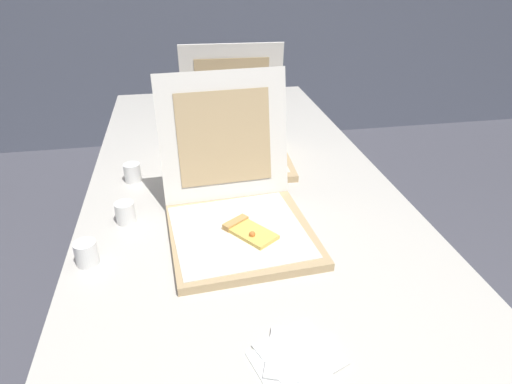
# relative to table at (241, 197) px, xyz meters

# --- Properties ---
(table) EXTENTS (0.97, 2.19, 0.75)m
(table) POSITION_rel_table_xyz_m (0.00, 0.00, 0.00)
(table) COLOR beige
(table) RESTS_ON ground
(pizza_box_front) EXTENTS (0.40, 0.46, 0.38)m
(pizza_box_front) POSITION_rel_table_xyz_m (-0.05, -0.25, 0.10)
(pizza_box_front) COLOR tan
(pizza_box_front) RESTS_ON table
(pizza_box_middle) EXTENTS (0.38, 0.39, 0.39)m
(pizza_box_middle) POSITION_rel_table_xyz_m (0.01, 0.21, 0.10)
(pizza_box_middle) COLOR tan
(pizza_box_middle) RESTS_ON table
(cup_white_mid) EXTENTS (0.05, 0.05, 0.06)m
(cup_white_mid) POSITION_rel_table_xyz_m (-0.34, 0.09, 0.08)
(cup_white_mid) COLOR white
(cup_white_mid) RESTS_ON table
(cup_white_near_center) EXTENTS (0.05, 0.05, 0.06)m
(cup_white_near_center) POSITION_rel_table_xyz_m (-0.35, -0.16, 0.08)
(cup_white_near_center) COLOR white
(cup_white_near_center) RESTS_ON table
(cup_white_near_left) EXTENTS (0.05, 0.05, 0.06)m
(cup_white_near_left) POSITION_rel_table_xyz_m (-0.42, -0.34, 0.08)
(cup_white_near_left) COLOR white
(cup_white_near_left) RESTS_ON table
(cup_white_far) EXTENTS (0.05, 0.05, 0.06)m
(cup_white_far) POSITION_rel_table_xyz_m (-0.22, 0.38, 0.08)
(cup_white_far) COLOR white
(cup_white_far) RESTS_ON table
(napkin_pile) EXTENTS (0.19, 0.18, 0.01)m
(napkin_pile) POSITION_rel_table_xyz_m (-0.00, -0.70, 0.05)
(napkin_pile) COLOR white
(napkin_pile) RESTS_ON table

